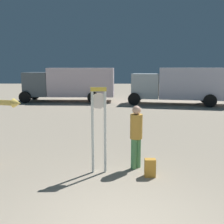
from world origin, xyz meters
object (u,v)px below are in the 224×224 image
standing_clock (99,122)px  backpack (150,168)px  arrow_sign (3,117)px  person_near_clock (136,134)px  box_truck_near (183,84)px  box_truck_far (71,83)px

standing_clock → backpack: 1.77m
arrow_sign → person_near_clock: bearing=-1.1°
person_near_clock → backpack: bearing=-60.8°
person_near_clock → box_truck_near: box_truck_near is taller
backpack → box_truck_near: (4.13, 13.14, 1.28)m
person_near_clock → arrow_sign: bearing=178.9°
box_truck_near → backpack: bearing=-107.5°
arrow_sign → backpack: (3.96, -0.64, -1.19)m
standing_clock → box_truck_near: (5.45, 12.87, 0.13)m
box_truck_near → person_near_clock: bearing=-109.5°
standing_clock → box_truck_far: (-3.11, 14.63, 0.13)m
standing_clock → box_truck_near: box_truck_near is taller
backpack → box_truck_far: size_ratio=0.06×
person_near_clock → backpack: 1.00m
standing_clock → arrow_sign: standing_clock is taller
person_near_clock → box_truck_near: (4.45, 12.57, 0.53)m
standing_clock → person_near_clock: 1.12m
box_truck_near → box_truck_far: bearing=168.4°
arrow_sign → person_near_clock: (3.64, -0.07, -0.44)m
standing_clock → arrow_sign: 2.67m
backpack → box_truck_near: bearing=72.5°
standing_clock → box_truck_near: 13.98m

